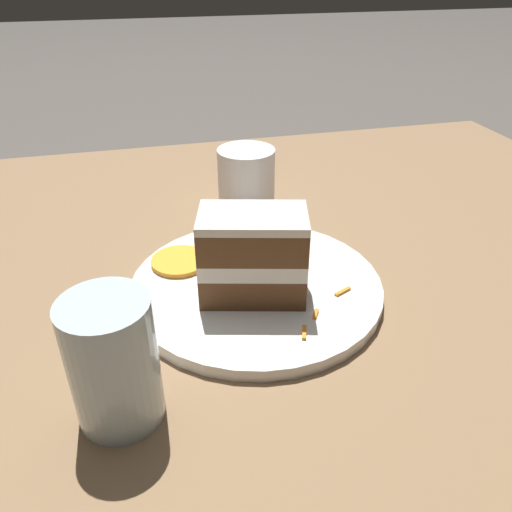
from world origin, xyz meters
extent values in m
plane|color=#4C4742|center=(0.00, 0.00, 0.00)|extent=(6.00, 6.00, 0.00)
cube|color=#846647|center=(0.00, 0.00, 0.01)|extent=(1.29, 0.95, 0.03)
cylinder|color=white|center=(0.01, 0.06, 0.04)|extent=(0.29, 0.29, 0.01)
cube|color=brown|center=(0.02, 0.08, 0.06)|extent=(0.13, 0.09, 0.04)
cube|color=silver|center=(0.02, 0.08, 0.09)|extent=(0.13, 0.09, 0.02)
cube|color=brown|center=(0.02, 0.08, 0.11)|extent=(0.13, 0.09, 0.04)
cube|color=silver|center=(0.02, 0.08, 0.14)|extent=(0.13, 0.09, 0.01)
ellipsoid|color=silver|center=(-0.04, -0.02, 0.07)|extent=(0.06, 0.05, 0.05)
cylinder|color=orange|center=(0.09, 0.00, 0.05)|extent=(0.07, 0.07, 0.01)
cube|color=orange|center=(0.03, -0.04, 0.04)|extent=(0.02, 0.00, 0.00)
cube|color=orange|center=(-0.05, 0.02, 0.04)|extent=(0.01, 0.00, 0.00)
cube|color=orange|center=(-0.02, 0.16, 0.04)|extent=(0.01, 0.02, 0.00)
cube|color=orange|center=(-0.04, 0.14, 0.04)|extent=(0.01, 0.01, 0.00)
cube|color=orange|center=(-0.08, 0.10, 0.04)|extent=(0.02, 0.01, 0.00)
cube|color=orange|center=(0.02, 0.00, 0.04)|extent=(0.01, 0.02, 0.00)
cylinder|color=silver|center=(0.16, 0.20, 0.09)|extent=(0.07, 0.07, 0.12)
cylinder|color=silver|center=(0.16, 0.20, 0.05)|extent=(0.06, 0.06, 0.04)
cylinder|color=white|center=(-0.03, -0.16, 0.07)|extent=(0.09, 0.09, 0.09)
cylinder|color=#382314|center=(-0.03, -0.16, 0.11)|extent=(0.07, 0.07, 0.01)
camera|label=1|loc=(0.12, 0.52, 0.37)|focal=35.00mm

